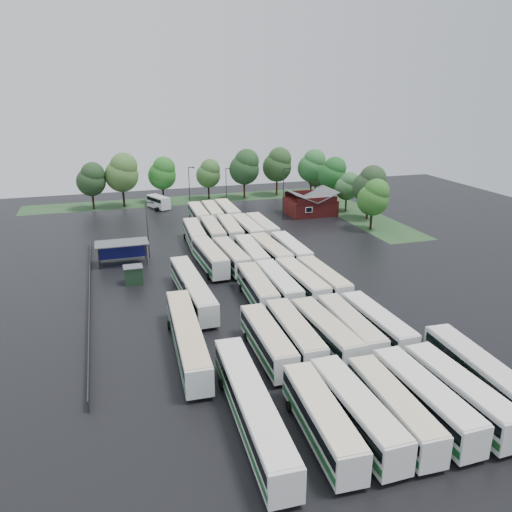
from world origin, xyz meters
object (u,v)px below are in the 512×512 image
object	(u,v)px
minibus	(159,202)
brick_building	(310,206)
artic_bus_west_a	(252,407)
artic_bus_east	(496,387)

from	to	relation	value
minibus	brick_building	bearing A→B (deg)	-49.50
brick_building	artic_bus_west_a	world-z (taller)	brick_building
artic_bus_west_a	brick_building	bearing A→B (deg)	65.30
brick_building	artic_bus_east	world-z (taller)	brick_building
brick_building	artic_bus_west_a	xyz separation A→B (m)	(-33.15, -65.59, 0.06)
brick_building	minibus	bearing A→B (deg)	154.30
brick_building	minibus	xyz separation A→B (m)	(-31.28, 15.05, -0.26)
artic_bus_east	minibus	world-z (taller)	artic_bus_east
brick_building	artic_bus_west_a	bearing A→B (deg)	-116.82
brick_building	artic_bus_east	bearing A→B (deg)	-99.61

